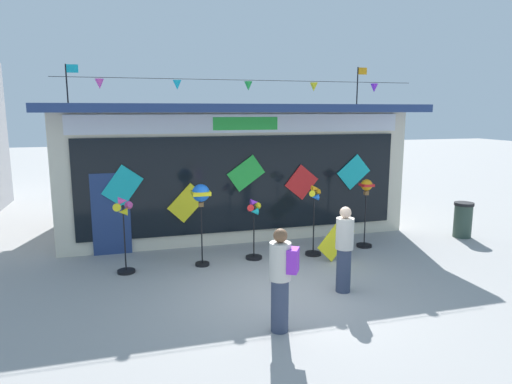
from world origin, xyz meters
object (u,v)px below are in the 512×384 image
Objects in this scene: wind_spinner_center_left at (254,225)px; display_kite_on_ground at (336,239)px; person_near_camera at (344,249)px; trash_bin at (463,220)px; wind_spinner_right at (366,200)px; kite_shop_building at (226,164)px; wind_spinner_far_left at (124,226)px; wind_spinner_center_right at (314,216)px; person_mid_plaza at (281,278)px; wind_spinner_left at (201,199)px.

display_kite_on_ground is (1.81, -0.61, -0.33)m from wind_spinner_center_left.
trash_bin is (4.94, 2.62, -0.36)m from person_near_camera.
display_kite_on_ground is (-1.18, -0.79, -0.72)m from wind_spinner_right.
kite_shop_building is at bearing -106.33° from person_near_camera.
trash_bin is at bearing -177.66° from person_near_camera.
display_kite_on_ground reaches higher than trash_bin.
kite_shop_building is 4.99m from wind_spinner_far_left.
wind_spinner_center_right is (1.47, -0.11, 0.15)m from wind_spinner_center_left.
wind_spinner_center_right reaches higher than person_mid_plaza.
trash_bin is at bearing 4.68° from wind_spinner_center_right.
wind_spinner_center_left is 0.83× the size of wind_spinner_right.
wind_spinner_right is at bearing 33.74° from display_kite_on_ground.
person_near_camera is at bearing -152.02° from trash_bin.
wind_spinner_center_right is at bearing -169.17° from wind_spinner_right.
kite_shop_building is 3.84m from wind_spinner_center_left.
wind_spinner_left reaches higher than person_mid_plaza.
wind_spinner_right is 3.18m from person_near_camera.
display_kite_on_ground is at bearing -168.39° from trash_bin.
wind_spinner_right is (3.00, 0.18, 0.39)m from wind_spinner_center_left.
wind_spinner_far_left is (-3.05, -3.87, -0.78)m from kite_shop_building.
wind_spinner_far_left is 4.39m from wind_spinner_center_right.
display_kite_on_ground is at bearing -146.26° from wind_spinner_right.
wind_spinner_far_left is 1.16× the size of wind_spinner_center_left.
wind_spinner_far_left is 9.02m from trash_bin.
person_mid_plaza is (-2.02, -3.45, -0.09)m from wind_spinner_center_right.
wind_spinner_center_right is 1.77× the size of trash_bin.
person_near_camera is 1.72× the size of trash_bin.
kite_shop_building is 5.77× the size of wind_spinner_far_left.
trash_bin is at bearing -30.14° from kite_shop_building.
wind_spinner_far_left is at bearing -177.27° from trash_bin.
wind_spinner_center_left is (1.25, 0.11, -0.69)m from wind_spinner_left.
wind_spinner_center_left is 3.03m from wind_spinner_right.
trash_bin is (6.63, 3.83, -0.39)m from person_mid_plaza.
kite_shop_building reaches higher than wind_spinner_left.
kite_shop_building is 10.52× the size of display_kite_on_ground.
wind_spinner_right is at bearing 167.34° from person_mid_plaza.
wind_spinner_left is 1.11× the size of person_mid_plaza.
wind_spinner_center_left is at bearing -176.56° from wind_spinner_right.
wind_spinner_center_right reaches higher than wind_spinner_far_left.
person_near_camera is 1.91m from display_kite_on_ground.
wind_spinner_center_right is 4.65m from trash_bin.
person_mid_plaza is at bearing -55.19° from wind_spinner_far_left.
wind_spinner_far_left is 1.82× the size of display_kite_on_ground.
display_kite_on_ground is at bearing -5.38° from wind_spinner_far_left.
display_kite_on_ground is at bearing -68.76° from kite_shop_building.
kite_shop_building is 5.53× the size of wind_spinner_right.
wind_spinner_right is at bearing -151.96° from person_near_camera.
wind_spinner_center_right reaches higher than person_near_camera.
wind_spinner_left is at bearing 170.79° from display_kite_on_ground.
kite_shop_building is 5.79× the size of person_mid_plaza.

